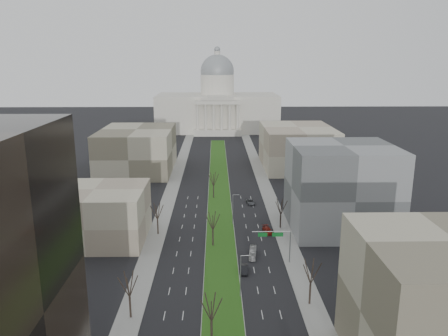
{
  "coord_description": "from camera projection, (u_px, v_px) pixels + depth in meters",
  "views": [
    {
      "loc": [
        -1.13,
        -24.64,
        47.0
      ],
      "look_at": [
        1.38,
        107.53,
        13.91
      ],
      "focal_mm": 35.0,
      "sensor_mm": 36.0,
      "label": 1
    }
  ],
  "objects": [
    {
      "name": "median",
      "position": [
        219.0,
        199.0,
        150.71
      ],
      "size": [
        8.0,
        222.03,
        0.2
      ],
      "color": "#999993",
      "rests_on": "ground"
    },
    {
      "name": "tree_median_a",
      "position": [
        211.0,
        307.0,
        72.39
      ],
      "size": [
        5.4,
        5.4,
        9.72
      ],
      "color": "black",
      "rests_on": "ground"
    },
    {
      "name": "tree_median_b",
      "position": [
        213.0,
        221.0,
        111.19
      ],
      "size": [
        5.4,
        5.4,
        9.72
      ],
      "color": "black",
      "rests_on": "ground"
    },
    {
      "name": "streetlamp_median_b",
      "position": [
        241.0,
        275.0,
        87.58
      ],
      "size": [
        1.9,
        0.2,
        9.16
      ],
      "color": "gray",
      "rests_on": "ground"
    },
    {
      "name": "building_far_left",
      "position": [
        137.0,
        150.0,
        187.69
      ],
      "size": [
        30.0,
        40.0,
        18.0
      ],
      "primitive_type": "cube",
      "color": "#79725D",
      "rests_on": "ground"
    },
    {
      "name": "mast_arm_signs",
      "position": [
        279.0,
        239.0,
        102.02
      ],
      "size": [
        9.12,
        0.24,
        8.09
      ],
      "color": "gray",
      "rests_on": "ground"
    },
    {
      "name": "box_van",
      "position": [
        253.0,
        253.0,
        106.74
      ],
      "size": [
        2.4,
        6.84,
        1.86
      ],
      "primitive_type": "imported",
      "rotation": [
        0.0,
        0.0,
        -0.13
      ],
      "color": "#B9B9B9",
      "rests_on": "ground"
    },
    {
      "name": "car_red",
      "position": [
        267.0,
        230.0,
        121.44
      ],
      "size": [
        2.8,
        5.31,
        1.47
      ],
      "primitive_type": "imported",
      "rotation": [
        0.0,
        0.0,
        0.15
      ],
      "color": "maroon",
      "rests_on": "ground"
    },
    {
      "name": "car_grey_far",
      "position": [
        250.0,
        202.0,
        145.49
      ],
      "size": [
        3.04,
        5.42,
        1.43
      ],
      "primitive_type": "imported",
      "rotation": [
        0.0,
        0.0,
        0.13
      ],
      "color": "#44464B",
      "rests_on": "ground"
    },
    {
      "name": "car_black",
      "position": [
        244.0,
        269.0,
        98.77
      ],
      "size": [
        1.8,
        4.62,
        1.5
      ],
      "primitive_type": "imported",
      "rotation": [
        0.0,
        0.0,
        -0.05
      ],
      "color": "black",
      "rests_on": "ground"
    },
    {
      "name": "tree_median_c",
      "position": [
        214.0,
        179.0,
        149.99
      ],
      "size": [
        5.4,
        5.4,
        9.72
      ],
      "color": "black",
      "rests_on": "ground"
    },
    {
      "name": "tree_left_mid",
      "position": [
        129.0,
        284.0,
        79.87
      ],
      "size": [
        5.4,
        5.4,
        9.72
      ],
      "color": "black",
      "rests_on": "ground"
    },
    {
      "name": "building_grey_right",
      "position": [
        341.0,
        188.0,
        122.28
      ],
      "size": [
        28.0,
        26.0,
        24.0
      ],
      "primitive_type": "cube",
      "color": "#5C5F61",
      "rests_on": "ground"
    },
    {
      "name": "building_tan_right",
      "position": [
        448.0,
        310.0,
        64.3
      ],
      "size": [
        26.0,
        24.0,
        22.0
      ],
      "primitive_type": "cube",
      "color": "#79725D",
      "rests_on": "ground"
    },
    {
      "name": "building_far_right",
      "position": [
        297.0,
        147.0,
        193.83
      ],
      "size": [
        30.0,
        40.0,
        18.0
      ],
      "primitive_type": "cube",
      "color": "tan",
      "rests_on": "ground"
    },
    {
      "name": "tree_left_far",
      "position": [
        157.0,
        211.0,
        118.71
      ],
      "size": [
        5.28,
        5.28,
        9.5
      ],
      "color": "black",
      "rests_on": "ground"
    },
    {
      "name": "sidewalk_right",
      "position": [
        280.0,
        224.0,
        127.78
      ],
      "size": [
        5.0,
        330.0,
        0.15
      ],
      "primitive_type": "cube",
      "color": "gray",
      "rests_on": "ground"
    },
    {
      "name": "streetlamp_median_c",
      "position": [
        233.0,
        209.0,
        126.37
      ],
      "size": [
        1.9,
        0.2,
        9.16
      ],
      "color": "gray",
      "rests_on": "ground"
    },
    {
      "name": "capitol",
      "position": [
        217.0,
        106.0,
        292.85
      ],
      "size": [
        80.0,
        46.0,
        55.0
      ],
      "color": "beige",
      "rests_on": "ground"
    },
    {
      "name": "tree_right_far",
      "position": [
        281.0,
        206.0,
        123.29
      ],
      "size": [
        5.04,
        5.04,
        9.07
      ],
      "color": "black",
      "rests_on": "ground"
    },
    {
      "name": "building_beige_left",
      "position": [
        96.0,
        215.0,
        115.47
      ],
      "size": [
        26.0,
        22.0,
        14.0
      ],
      "primitive_type": "cube",
      "color": "tan",
      "rests_on": "ground"
    },
    {
      "name": "sidewalk_left",
      "position": [
        160.0,
        225.0,
        127.13
      ],
      "size": [
        5.0,
        330.0,
        0.15
      ],
      "primitive_type": "cube",
      "color": "gray",
      "rests_on": "ground"
    },
    {
      "name": "tree_right_mid",
      "position": [
        311.0,
        271.0,
        84.35
      ],
      "size": [
        5.52,
        5.52,
        9.94
      ],
      "color": "black",
      "rests_on": "ground"
    },
    {
      "name": "ground",
      "position": [
        219.0,
        198.0,
        151.72
      ],
      "size": [
        600.0,
        600.0,
        0.0
      ],
      "primitive_type": "plane",
      "color": "black",
      "rests_on": "ground"
    }
  ]
}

